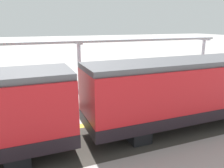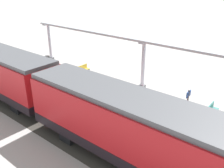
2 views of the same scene
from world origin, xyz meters
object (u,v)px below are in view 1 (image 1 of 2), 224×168
object	(u,v)px
bench_mid_platform	(153,83)
passenger_waiting_near_edge	(209,83)
train_near_carriage	(200,90)
platform_info_sign	(153,78)
canopy_pillar_nearest	(202,59)
canopy_pillar_second	(79,68)

from	to	relation	value
bench_mid_platform	passenger_waiting_near_edge	size ratio (longest dim) A/B	0.89
train_near_carriage	platform_info_sign	world-z (taller)	train_near_carriage
canopy_pillar_nearest	platform_info_sign	xyz separation A→B (m)	(-2.60, 6.95, -0.62)
bench_mid_platform	platform_info_sign	size ratio (longest dim) A/B	0.68
canopy_pillar_second	platform_info_sign	bearing A→B (deg)	-118.38
canopy_pillar_nearest	bench_mid_platform	distance (m)	6.24
train_near_carriage	platform_info_sign	bearing A→B (deg)	-2.25
canopy_pillar_nearest	passenger_waiting_near_edge	size ratio (longest dim) A/B	2.27
train_near_carriage	canopy_pillar_nearest	bearing A→B (deg)	-43.55
canopy_pillar_nearest	platform_info_sign	world-z (taller)	canopy_pillar_nearest
passenger_waiting_near_edge	canopy_pillar_nearest	bearing A→B (deg)	-37.49
bench_mid_platform	platform_info_sign	xyz separation A→B (m)	(-1.54, 1.00, 0.89)
bench_mid_platform	platform_info_sign	world-z (taller)	platform_info_sign
canopy_pillar_nearest	train_near_carriage	bearing A→B (deg)	136.45
platform_info_sign	passenger_waiting_near_edge	bearing A→B (deg)	-115.39
train_near_carriage	canopy_pillar_second	world-z (taller)	canopy_pillar_second
canopy_pillar_nearest	bench_mid_platform	bearing A→B (deg)	100.16
train_near_carriage	canopy_pillar_second	bearing A→B (deg)	31.62
canopy_pillar_nearest	passenger_waiting_near_edge	world-z (taller)	canopy_pillar_nearest
canopy_pillar_second	passenger_waiting_near_edge	size ratio (longest dim) A/B	2.27
train_near_carriage	canopy_pillar_nearest	size ratio (longest dim) A/B	3.21
canopy_pillar_nearest	passenger_waiting_near_edge	xyz separation A→B (m)	(-4.33, 3.32, -0.89)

